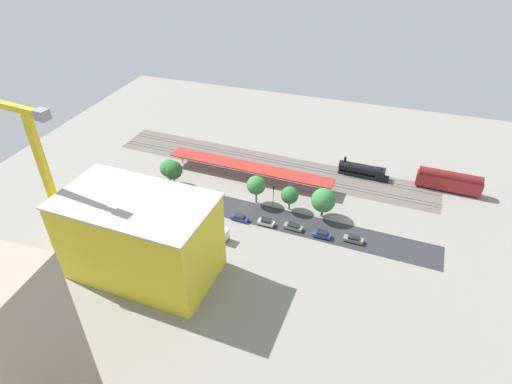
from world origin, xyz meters
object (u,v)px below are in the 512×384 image
at_px(parked_car_2, 293,227).
at_px(parked_car_4, 240,218).
at_px(street_tree_1, 173,170).
at_px(parked_car_1, 322,234).
at_px(box_truck_0, 211,232).
at_px(parked_car_5, 211,211).
at_px(box_truck_1, 144,218).
at_px(passenger_coach, 449,181).
at_px(box_truck_2, 186,231).
at_px(street_tree_2, 323,200).
at_px(construction_building, 140,238).
at_px(street_tree_4, 256,185).
at_px(street_tree_3, 290,195).
at_px(locomotive, 364,171).
at_px(street_tree_0, 169,168).
at_px(tower_crane, 44,178).
at_px(platform_canopy_near, 249,167).
at_px(parked_car_3, 266,222).
at_px(traffic_light, 273,194).
at_px(parked_car_0, 353,239).

bearing_deg(parked_car_2, parked_car_4, 3.65).
distance_m(parked_car_2, street_tree_1, 38.97).
distance_m(parked_car_1, box_truck_0, 27.26).
height_order(parked_car_5, box_truck_1, box_truck_1).
height_order(passenger_coach, box_truck_2, passenger_coach).
bearing_deg(parked_car_1, street_tree_2, -78.58).
xyz_separation_m(parked_car_2, construction_building, (27.66, 24.36, 8.76)).
xyz_separation_m(parked_car_4, street_tree_4, (-1.56, -8.84, 4.92)).
relative_size(parked_car_5, street_tree_3, 0.68).
height_order(locomotive, street_tree_0, street_tree_0).
height_order(parked_car_5, street_tree_2, street_tree_2).
bearing_deg(parked_car_1, tower_crane, 24.24).
height_order(parked_car_1, street_tree_2, street_tree_2).
distance_m(platform_canopy_near, passenger_coach, 56.75).
bearing_deg(parked_car_3, parked_car_2, -175.82).
bearing_deg(box_truck_1, locomotive, -141.00).
relative_size(street_tree_0, traffic_light, 1.17).
xyz_separation_m(passenger_coach, parked_car_2, (37.19, 30.71, -2.54)).
bearing_deg(parked_car_3, platform_canopy_near, -59.86).
xyz_separation_m(tower_crane, street_tree_4, (-35.20, -33.45, -15.57)).
height_order(parked_car_4, street_tree_0, street_tree_0).
distance_m(box_truck_0, traffic_light, 20.08).
height_order(street_tree_2, street_tree_4, street_tree_2).
xyz_separation_m(parked_car_1, street_tree_4, (19.94, -8.63, 4.84)).
distance_m(street_tree_1, street_tree_3, 34.60).
xyz_separation_m(box_truck_2, traffic_light, (-16.75, -18.36, 2.82)).
height_order(locomotive, parked_car_4, locomotive).
relative_size(tower_crane, street_tree_4, 4.57).
distance_m(parked_car_0, street_tree_4, 29.06).
xyz_separation_m(parked_car_0, parked_car_1, (7.59, 0.72, 0.06)).
xyz_separation_m(construction_building, street_tree_0, (11.57, -33.22, -4.27)).
bearing_deg(box_truck_1, box_truck_0, -177.90).
distance_m(parked_car_3, street_tree_0, 33.86).
relative_size(parked_car_3, box_truck_2, 0.48).
xyz_separation_m(passenger_coach, parked_car_5, (59.40, 31.26, -2.47)).
bearing_deg(street_tree_2, parked_car_1, 101.42).
height_order(parked_car_2, street_tree_3, street_tree_3).
height_order(parked_car_5, street_tree_0, street_tree_0).
relative_size(passenger_coach, street_tree_1, 2.30).
bearing_deg(street_tree_2, passenger_coach, -143.63).
distance_m(locomotive, tower_crane, 85.41).
xyz_separation_m(parked_car_2, traffic_light, (7.52, -7.40, 3.67)).
xyz_separation_m(platform_canopy_near, construction_building, (9.32, 43.40, 5.65)).
bearing_deg(platform_canopy_near, locomotive, -159.96).
distance_m(parked_car_4, traffic_light, 11.18).
distance_m(platform_canopy_near, locomotive, 34.11).
distance_m(construction_building, box_truck_0, 19.38).
bearing_deg(parked_car_3, traffic_light, -86.20).
bearing_deg(box_truck_2, parked_car_2, -155.69).
bearing_deg(box_truck_2, parked_car_4, -135.43).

